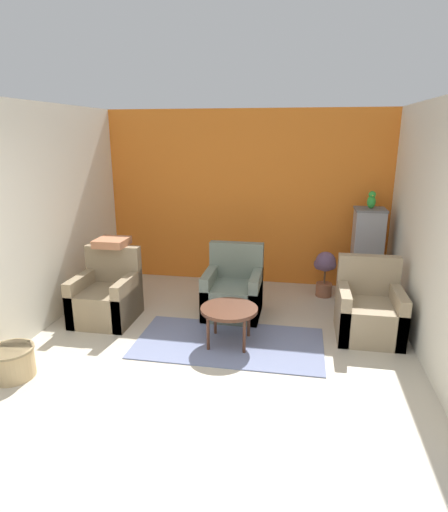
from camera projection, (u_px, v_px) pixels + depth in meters
name	position (u px, v px, depth m)	size (l,w,h in m)	color
ground_plane	(184.00, 426.00, 3.57)	(20.00, 20.00, 0.00)	beige
wall_back_accent	(245.00, 199.00, 6.77)	(4.54, 0.06, 2.72)	orange
wall_left	(48.00, 216.00, 5.35)	(0.06, 3.76, 2.72)	silver
wall_right	(429.00, 230.00, 4.58)	(0.06, 3.76, 2.72)	silver
area_rug	(229.00, 343.00, 4.98)	(2.16, 1.12, 0.01)	slate
coffee_table	(229.00, 311.00, 4.87)	(0.66, 0.66, 0.45)	#512D1E
armchair_left	(107.00, 298.00, 5.56)	(0.74, 0.77, 0.92)	#8E7A5B
armchair_right	(369.00, 312.00, 5.11)	(0.74, 0.77, 0.92)	#9E896B
armchair_middle	(233.00, 293.00, 5.73)	(0.74, 0.77, 0.92)	slate
birdcage	(366.00, 255.00, 6.21)	(0.49, 0.49, 1.34)	slate
parrot	(371.00, 200.00, 6.00)	(0.12, 0.21, 0.25)	green
potted_plant	(325.00, 269.00, 6.32)	(0.32, 0.29, 0.68)	brown
wicker_basket	(12.00, 361.00, 4.26)	(0.45, 0.45, 0.31)	tan
throw_pillow	(112.00, 242.00, 5.63)	(0.40, 0.40, 0.10)	#B2704C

